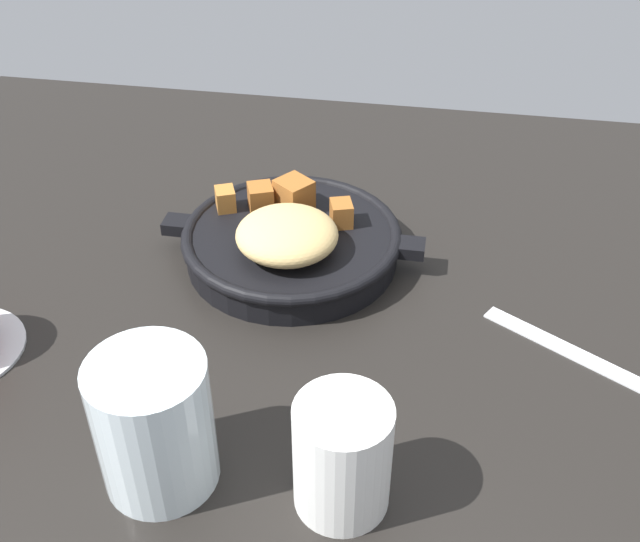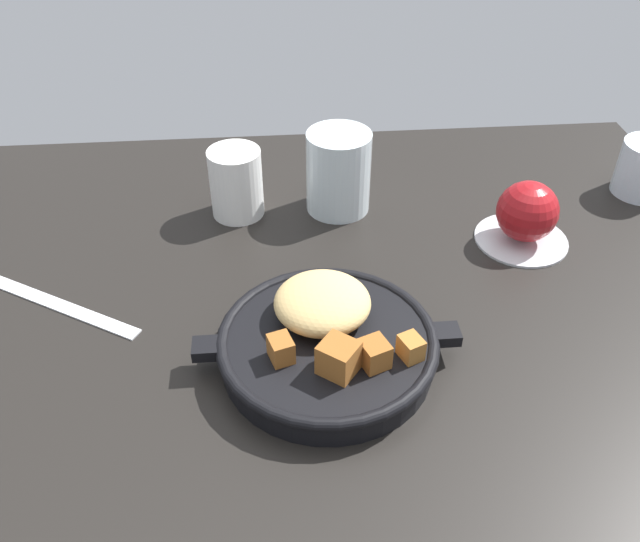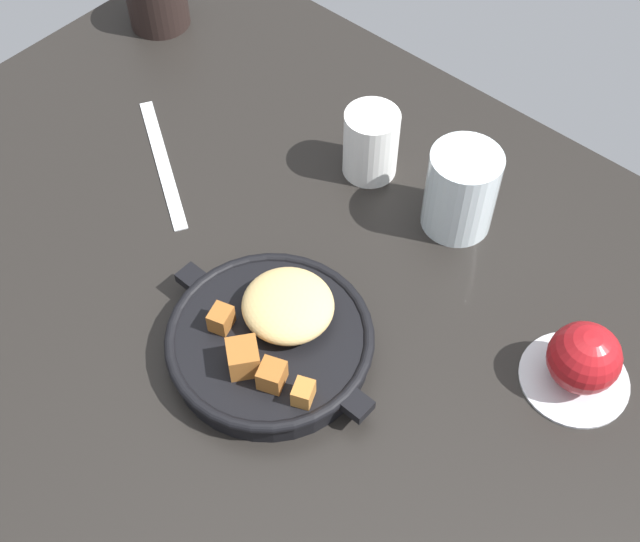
{
  "view_description": "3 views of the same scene",
  "coord_description": "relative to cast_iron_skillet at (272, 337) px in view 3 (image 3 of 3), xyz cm",
  "views": [
    {
      "loc": [
        -8.55,
        53.19,
        44.15
      ],
      "look_at": [
        0.58,
        0.74,
        3.68
      ],
      "focal_mm": 43.02,
      "sensor_mm": 36.0,
      "label": 1
    },
    {
      "loc": [
        -0.06,
        -49.86,
        46.82
      ],
      "look_at": [
        4.38,
        3.02,
        4.24
      ],
      "focal_mm": 37.16,
      "sensor_mm": 36.0,
      "label": 2
    },
    {
      "loc": [
        37.59,
        -35.59,
        72.86
      ],
      "look_at": [
        3.27,
        3.3,
        3.89
      ],
      "focal_mm": 46.57,
      "sensor_mm": 36.0,
      "label": 3
    }
  ],
  "objects": [
    {
      "name": "saucer_plate",
      "position": [
        24.95,
        17.38,
        -2.11
      ],
      "size": [
        11.01,
        11.01,
        0.6
      ],
      "primitive_type": "cylinder",
      "color": "#B7BABF",
      "rests_on": "ground_plane"
    },
    {
      "name": "red_apple",
      "position": [
        24.95,
        17.38,
        1.77
      ],
      "size": [
        7.16,
        7.16,
        7.16
      ],
      "primitive_type": "sphere",
      "color": "maroon",
      "rests_on": "saucer_plate"
    },
    {
      "name": "white_creamer_pitcher",
      "position": [
        -8.85,
        26.3,
        1.93
      ],
      "size": [
        6.51,
        6.51,
        8.69
      ],
      "primitive_type": "cylinder",
      "color": "white",
      "rests_on": "ground_plane"
    },
    {
      "name": "butter_knife",
      "position": [
        -28.44,
        10.45,
        -2.23
      ],
      "size": [
        20.06,
        12.93,
        0.36
      ],
      "primitive_type": "cube",
      "rotation": [
        0.0,
        0.0,
        -0.54
      ],
      "color": "silver",
      "rests_on": "ground_plane"
    },
    {
      "name": "ground_plane",
      "position": [
        -4.43,
        5.27,
        -3.61
      ],
      "size": [
        109.01,
        83.49,
        2.4
      ],
      "primitive_type": "cube",
      "color": "black"
    },
    {
      "name": "cast_iron_skillet",
      "position": [
        0.0,
        0.0,
        0.0
      ],
      "size": [
        25.31,
        21.05,
        6.64
      ],
      "color": "black",
      "rests_on": "ground_plane"
    },
    {
      "name": "water_glass_tall",
      "position": [
        3.82,
        26.47,
        2.77
      ],
      "size": [
        7.99,
        7.99,
        10.35
      ],
      "primitive_type": "cylinder",
      "color": "silver",
      "rests_on": "ground_plane"
    }
  ]
}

